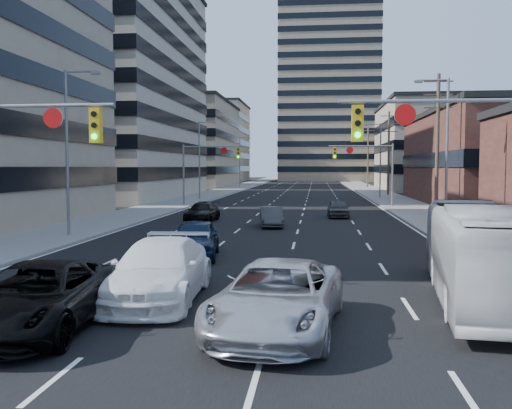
{
  "coord_description": "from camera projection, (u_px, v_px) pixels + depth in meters",
  "views": [
    {
      "loc": [
        2.87,
        -9.56,
        3.85
      ],
      "look_at": [
        0.26,
        15.1,
        2.2
      ],
      "focal_mm": 40.0,
      "sensor_mm": 36.0,
      "label": 1
    }
  ],
  "objects": [
    {
      "name": "ground",
      "position": [
        151.0,
        385.0,
        10.04
      ],
      "size": [
        400.0,
        400.0,
        0.0
      ],
      "primitive_type": "plane",
      "color": "black",
      "rests_on": "ground"
    },
    {
      "name": "road_surface",
      "position": [
        304.0,
        182.0,
        139.04
      ],
      "size": [
        18.0,
        300.0,
        0.02
      ],
      "primitive_type": "cube",
      "color": "black",
      "rests_on": "ground"
    },
    {
      "name": "sidewalk_left",
      "position": [
        258.0,
        182.0,
        140.24
      ],
      "size": [
        5.0,
        300.0,
        0.15
      ],
      "primitive_type": "cube",
      "color": "slate",
      "rests_on": "ground"
    },
    {
      "name": "sidewalk_right",
      "position": [
        352.0,
        182.0,
        137.83
      ],
      "size": [
        5.0,
        300.0,
        0.15
      ],
      "primitive_type": "cube",
      "color": "slate",
      "rests_on": "ground"
    },
    {
      "name": "office_left_mid",
      "position": [
        78.0,
        86.0,
        71.48
      ],
      "size": [
        26.0,
        34.0,
        28.0
      ],
      "primitive_type": "cube",
      "color": "#ADA089",
      "rests_on": "ground"
    },
    {
      "name": "office_left_far",
      "position": [
        178.0,
        145.0,
        111.25
      ],
      "size": [
        20.0,
        30.0,
        16.0
      ],
      "primitive_type": "cube",
      "color": "gray",
      "rests_on": "ground"
    },
    {
      "name": "office_right_far",
      "position": [
        451.0,
        148.0,
        94.28
      ],
      "size": [
        22.0,
        28.0,
        14.0
      ],
      "primitive_type": "cube",
      "color": "gray",
      "rests_on": "ground"
    },
    {
      "name": "apartment_tower",
      "position": [
        328.0,
        75.0,
        156.33
      ],
      "size": [
        26.0,
        26.0,
        58.0
      ],
      "primitive_type": "cube",
      "color": "gray",
      "rests_on": "ground"
    },
    {
      "name": "bg_block_left",
      "position": [
        200.0,
        143.0,
        151.23
      ],
      "size": [
        24.0,
        24.0,
        20.0
      ],
      "primitive_type": "cube",
      "color": "#ADA089",
      "rests_on": "ground"
    },
    {
      "name": "bg_block_right",
      "position": [
        439.0,
        158.0,
        135.28
      ],
      "size": [
        22.0,
        22.0,
        12.0
      ],
      "primitive_type": "cube",
      "color": "gray",
      "rests_on": "ground"
    },
    {
      "name": "signal_near_right",
      "position": [
        471.0,
        151.0,
        16.91
      ],
      "size": [
        6.59,
        0.33,
        6.0
      ],
      "color": "slate",
      "rests_on": "ground"
    },
    {
      "name": "signal_far_left",
      "position": [
        207.0,
        162.0,
        55.21
      ],
      "size": [
        6.09,
        0.33,
        6.0
      ],
      "color": "slate",
      "rests_on": "ground"
    },
    {
      "name": "signal_far_right",
      "position": [
        368.0,
        162.0,
        53.6
      ],
      "size": [
        6.09,
        0.33,
        6.0
      ],
      "color": "slate",
      "rests_on": "ground"
    },
    {
      "name": "utility_pole_block",
      "position": [
        437.0,
        142.0,
        44.1
      ],
      "size": [
        2.2,
        0.28,
        11.0
      ],
      "color": "#4C3D2D",
      "rests_on": "ground"
    },
    {
      "name": "utility_pole_midblock",
      "position": [
        389.0,
        152.0,
        73.87
      ],
      "size": [
        2.2,
        0.28,
        11.0
      ],
      "color": "#4C3D2D",
      "rests_on": "ground"
    },
    {
      "name": "utility_pole_distant",
      "position": [
        368.0,
        156.0,
        103.64
      ],
      "size": [
        2.2,
        0.28,
        11.0
      ],
      "color": "#4C3D2D",
      "rests_on": "ground"
    },
    {
      "name": "streetlight_left_near",
      "position": [
        70.0,
        144.0,
        30.64
      ],
      "size": [
        2.03,
        0.22,
        9.0
      ],
      "color": "slate",
      "rests_on": "ground"
    },
    {
      "name": "streetlight_left_mid",
      "position": [
        201.0,
        156.0,
        65.37
      ],
      "size": [
        2.03,
        0.22,
        9.0
      ],
      "color": "slate",
      "rests_on": "ground"
    },
    {
      "name": "streetlight_left_far",
      "position": [
        241.0,
        160.0,
        100.09
      ],
      "size": [
        2.03,
        0.22,
        9.0
      ],
      "color": "slate",
      "rests_on": "ground"
    },
    {
      "name": "streetlight_right_near",
      "position": [
        444.0,
        146.0,
        33.43
      ],
      "size": [
        2.03,
        0.22,
        9.0
      ],
      "color": "slate",
      "rests_on": "ground"
    },
    {
      "name": "streetlight_right_far",
      "position": [
        379.0,
        157.0,
        68.16
      ],
      "size": [
        2.03,
        0.22,
        9.0
      ],
      "color": "slate",
      "rests_on": "ground"
    },
    {
      "name": "black_pickup",
      "position": [
        38.0,
        297.0,
        13.35
      ],
      "size": [
        2.92,
        5.82,
        1.58
      ],
      "primitive_type": "imported",
      "rotation": [
        0.0,
        0.0,
        0.05
      ],
      "color": "black",
      "rests_on": "ground"
    },
    {
      "name": "white_van",
      "position": [
        159.0,
        271.0,
        16.36
      ],
      "size": [
        2.64,
        6.04,
        1.73
      ],
      "primitive_type": "imported",
      "rotation": [
        0.0,
        0.0,
        0.04
      ],
      "color": "white",
      "rests_on": "ground"
    },
    {
      "name": "silver_suv",
      "position": [
        278.0,
        297.0,
        13.26
      ],
      "size": [
        3.31,
        6.08,
        1.62
      ],
      "primitive_type": "imported",
      "rotation": [
        0.0,
        0.0,
        -0.11
      ],
      "color": "silver",
      "rests_on": "ground"
    },
    {
      "name": "transit_bus",
      "position": [
        480.0,
        253.0,
        16.22
      ],
      "size": [
        3.56,
        10.14,
        2.76
      ],
      "primitive_type": "imported",
      "rotation": [
        0.0,
        0.0,
        -0.13
      ],
      "color": "#BEBEBE",
      "rests_on": "ground"
    },
    {
      "name": "sedan_blue",
      "position": [
        195.0,
        239.0,
        24.06
      ],
      "size": [
        2.48,
        4.95,
        1.62
      ],
      "primitive_type": "imported",
      "rotation": [
        0.0,
        0.0,
        0.12
      ],
      "color": "#0E1D38",
      "rests_on": "ground"
    },
    {
      "name": "sedan_grey_center",
      "position": [
        271.0,
        217.0,
        36.3
      ],
      "size": [
        1.85,
        4.02,
        1.28
      ],
      "primitive_type": "imported",
      "rotation": [
        0.0,
        0.0,
        0.13
      ],
      "color": "#333336",
      "rests_on": "ground"
    },
    {
      "name": "sedan_black_far",
      "position": [
        202.0,
        212.0,
        39.93
      ],
      "size": [
        2.05,
        4.65,
        1.33
      ],
      "primitive_type": "imported",
      "rotation": [
        0.0,
        0.0,
        -0.04
      ],
      "color": "black",
      "rests_on": "ground"
    },
    {
      "name": "sedan_grey_right",
      "position": [
        338.0,
        209.0,
        43.13
      ],
      "size": [
        1.63,
        3.94,
        1.34
      ],
      "primitive_type": "imported",
      "rotation": [
        0.0,
        0.0,
        0.01
      ],
      "color": "#38383A",
      "rests_on": "ground"
    }
  ]
}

